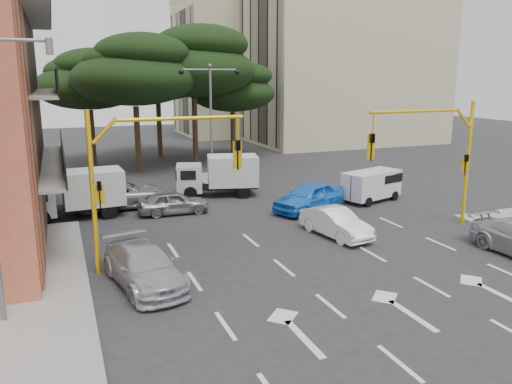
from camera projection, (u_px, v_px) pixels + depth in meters
The scene contains 20 objects.
ground at pixel (330, 261), 19.71m from camera, with size 120.00×120.00×0.00m, color #28282B.
median_strip at pixel (212, 182), 34.17m from camera, with size 1.40×6.00×0.15m, color gray.
apartment_beige_near at pixel (345, 55), 53.75m from camera, with size 20.20×12.15×18.70m.
apartment_beige_far at pixel (245, 66), 62.32m from camera, with size 16.20×12.15×16.70m.
pine_left_near at pixel (135, 70), 36.44m from camera, with size 9.15×9.15×10.23m.
pine_center at pixel (194, 61), 39.90m from camera, with size 9.98×9.98×11.16m.
pine_left_far at pixel (89, 79), 39.14m from camera, with size 8.32×8.32×9.30m.
pine_right at pixel (233, 87), 43.62m from camera, with size 7.49×7.49×8.37m.
pine_back at pixel (158, 71), 43.86m from camera, with size 9.15×9.15×10.23m.
signal_mast_right at pixel (439, 148), 23.09m from camera, with size 5.79×0.37×6.00m.
signal_mast_left at pixel (143, 167), 18.18m from camera, with size 5.79×0.37×6.00m.
street_lamp_center at pixel (211, 103), 32.96m from camera, with size 4.16×0.36×7.77m.
car_white_hatch at pixel (336, 223), 22.60m from camera, with size 1.35×3.87×1.27m, color white.
car_blue_compact at pixel (309, 197), 26.91m from camera, with size 1.82×4.52×1.54m, color blue.
car_silver_wagon at pixel (144, 266), 17.28m from camera, with size 1.92×4.72×1.37m, color #AFB3B8.
car_silver_cross_a at pixel (121, 194), 27.56m from camera, with size 2.52×5.46×1.52m, color #96999D.
car_silver_cross_b at pixel (173, 202), 26.33m from camera, with size 1.49×3.70×1.26m, color gray.
van_white at pixel (371, 186), 28.98m from camera, with size 1.64×3.62×1.81m, color silver, non-canonical shape.
box_truck_a at pixel (75, 195), 25.44m from camera, with size 2.08×4.94×2.43m, color silver, non-canonical shape.
box_truck_b at pixel (218, 176), 30.26m from camera, with size 2.09×4.97×2.44m, color silver, non-canonical shape.
Camera 1 is at (-9.59, -16.19, 7.10)m, focal length 35.00 mm.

